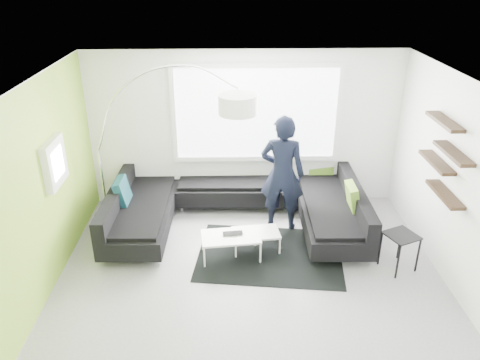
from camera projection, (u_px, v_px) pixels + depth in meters
name	position (u px, v px, depth m)	size (l,w,h in m)	color
ground	(250.00, 281.00, 6.64)	(5.50, 5.50, 0.00)	gray
room_shell	(254.00, 158.00, 6.05)	(5.54, 5.04, 2.82)	white
sectional_sofa	(236.00, 205.00, 7.87)	(4.19, 2.65, 0.89)	black
rug	(270.00, 254.00, 7.23)	(2.19, 1.59, 0.01)	black
coffee_table	(243.00, 243.00, 7.20)	(1.13, 0.66, 0.37)	silver
arc_lamp	(98.00, 150.00, 7.47)	(2.57, 0.90, 2.75)	silver
side_table	(399.00, 251.00, 6.80)	(0.42, 0.42, 0.57)	black
person	(282.00, 174.00, 7.58)	(0.80, 0.61, 1.97)	black
laptop	(233.00, 235.00, 7.03)	(0.32, 0.23, 0.02)	black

